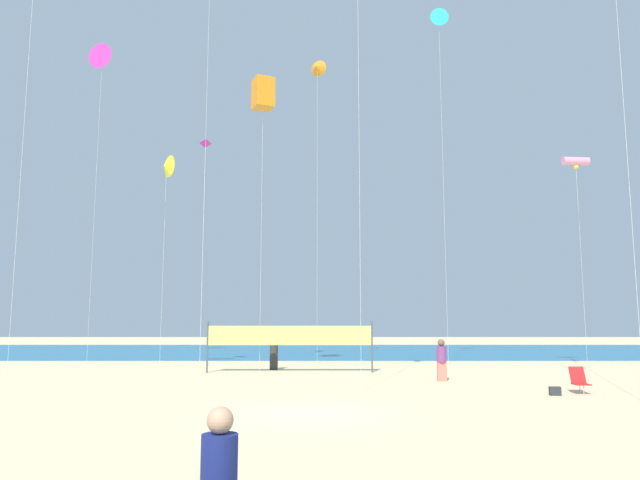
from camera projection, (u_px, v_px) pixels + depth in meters
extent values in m
plane|color=beige|center=(311.00, 414.00, 15.83)|extent=(120.00, 120.00, 0.00)
cube|color=#1E6B99|center=(318.00, 351.00, 44.60)|extent=(120.00, 20.00, 0.01)
cylinder|color=navy|center=(222.00, 465.00, 6.05)|extent=(0.38, 0.38, 0.63)
sphere|color=tan|center=(223.00, 420.00, 6.11)|extent=(0.28, 0.28, 0.28)
cube|color=#2D2D33|center=(276.00, 362.00, 28.88)|extent=(0.39, 0.23, 0.81)
cylinder|color=#2D2D33|center=(277.00, 346.00, 28.98)|extent=(0.41, 0.41, 0.67)
sphere|color=beige|center=(277.00, 337.00, 29.04)|extent=(0.30, 0.30, 0.30)
cube|color=#EA7260|center=(445.00, 372.00, 23.81)|extent=(0.37, 0.22, 0.77)
cylinder|color=#7A3872|center=(444.00, 354.00, 23.90)|extent=(0.39, 0.39, 0.64)
sphere|color=brown|center=(444.00, 343.00, 23.96)|extent=(0.28, 0.28, 0.28)
cube|color=red|center=(585.00, 384.00, 19.87)|extent=(0.52, 0.48, 0.03)
cube|color=red|center=(580.00, 375.00, 20.19)|extent=(0.52, 0.23, 0.57)
cylinder|color=silver|center=(587.00, 390.00, 19.70)|extent=(0.03, 0.03, 0.32)
cylinder|color=silver|center=(583.00, 389.00, 19.99)|extent=(0.03, 0.03, 0.32)
cylinder|color=#4C4C51|center=(210.00, 347.00, 27.62)|extent=(0.08, 0.08, 2.40)
cylinder|color=#4C4C51|center=(375.00, 347.00, 27.65)|extent=(0.08, 0.08, 2.40)
cube|color=#EAE566|center=(292.00, 335.00, 27.70)|extent=(7.79, 0.08, 0.90)
cube|color=#2D2D33|center=(558.00, 391.00, 19.45)|extent=(0.36, 0.18, 0.29)
cylinder|color=silver|center=(264.00, 228.00, 28.67)|extent=(0.01, 0.01, 13.83)
cube|color=orange|center=(266.00, 94.00, 29.57)|extent=(1.27, 1.27, 1.54)
cylinder|color=silver|center=(585.00, 263.00, 29.48)|extent=(0.01, 0.01, 10.61)
cylinder|color=pink|center=(579.00, 161.00, 30.17)|extent=(1.41, 0.57, 0.43)
sphere|color=yellow|center=(579.00, 167.00, 30.13)|extent=(0.26, 0.26, 0.26)
cylinder|color=silver|center=(27.00, 134.00, 21.81)|extent=(0.01, 0.01, 18.75)
cylinder|color=silver|center=(320.00, 210.00, 34.76)|extent=(0.01, 0.01, 17.85)
cone|color=orange|center=(320.00, 67.00, 35.92)|extent=(1.09, 0.82, 1.01)
cylinder|color=silver|center=(166.00, 265.00, 30.22)|extent=(0.01, 0.01, 10.52)
cone|color=yellow|center=(169.00, 166.00, 30.91)|extent=(1.01, 1.11, 1.18)
cylinder|color=silver|center=(208.00, 151.00, 27.93)|extent=(0.01, 0.01, 20.95)
cylinder|color=silver|center=(98.00, 204.00, 35.31)|extent=(0.01, 0.01, 18.71)
cone|color=#D833A5|center=(105.00, 58.00, 36.53)|extent=(1.69, 0.85, 1.62)
cylinder|color=silver|center=(362.00, 150.00, 21.19)|extent=(0.01, 0.01, 17.26)
cylinder|color=silver|center=(446.00, 185.00, 32.93)|extent=(0.01, 0.01, 19.98)
cone|color=#26BFCC|center=(441.00, 18.00, 34.24)|extent=(1.09, 0.50, 1.08)
cylinder|color=silver|center=(625.00, 79.00, 19.13)|extent=(0.01, 0.01, 20.67)
cylinder|color=silver|center=(205.00, 251.00, 32.84)|extent=(0.01, 0.01, 12.51)
pyramid|color=#D833A5|center=(208.00, 143.00, 33.70)|extent=(0.65, 0.65, 0.36)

